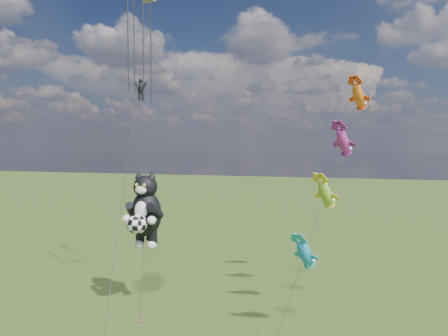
% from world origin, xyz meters
% --- Properties ---
extents(cat_kite_rig, '(2.85, 4.30, 10.51)m').
position_xyz_m(cat_kite_rig, '(3.54, 6.97, 7.56)').
color(cat_kite_rig, brown).
rests_on(cat_kite_rig, ground).
extents(fish_windsock_rig, '(5.71, 14.99, 19.30)m').
position_xyz_m(fish_windsock_rig, '(17.23, 9.39, 10.82)').
color(fish_windsock_rig, brown).
rests_on(fish_windsock_rig, ground).
extents(parafoil_rig, '(6.13, 16.75, 24.70)m').
position_xyz_m(parafoil_rig, '(2.66, 8.16, 18.21)').
color(parafoil_rig, brown).
rests_on(parafoil_rig, ground).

